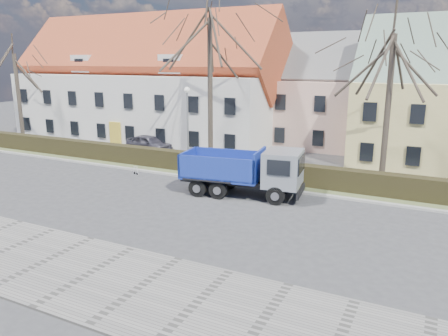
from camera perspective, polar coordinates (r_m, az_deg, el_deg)
The scene contains 14 objects.
ground at distance 24.29m, azimuth -7.15°, elevation -4.24°, with size 120.00×120.00×0.00m, color #3C3C3E.
sidewalk_near at distance 18.36m, azimuth -22.31°, elevation -11.25°, with size 80.00×5.00×0.08m, color gray.
curb_far at distance 28.04m, azimuth -1.94°, elevation -1.53°, with size 80.00×0.30×0.12m, color #9E9C96.
grass_strip at distance 29.41m, azimuth -0.45°, elevation -0.81°, with size 80.00×3.00×0.10m, color #515E34.
hedge at distance 29.09m, azimuth -0.63°, elevation 0.24°, with size 60.00×0.90×1.30m, color black.
building_white at distance 43.77m, azimuth -9.94°, elevation 10.07°, with size 26.80×10.80×9.50m, color silver, non-canonical shape.
building_pink at distance 40.28m, azimuth 13.87°, elevation 8.49°, with size 10.80×8.80×8.00m, color #D7A998, non-canonical shape.
tree_0 at distance 44.64m, azimuth -25.33°, elevation 9.30°, with size 7.20×7.20×9.90m, color #352D25, non-canonical shape.
tree_1 at distance 31.43m, azimuth -1.83°, elevation 11.72°, with size 9.20×9.20×12.65m, color #352D25, non-canonical shape.
tree_2 at distance 27.84m, azimuth 20.73°, elevation 8.86°, with size 8.00×8.00×11.00m, color #352D25, non-canonical shape.
dump_truck at distance 24.76m, azimuth 1.81°, elevation -0.36°, with size 7.11×2.64×2.85m, color navy, non-canonical shape.
streetlight at distance 30.96m, azimuth -4.76°, elevation 5.27°, with size 0.45×0.45×5.80m, color gray, non-canonical shape.
cart_frame at distance 30.19m, azimuth -11.70°, elevation -0.20°, with size 0.68×0.39×0.62m, color silver, non-canonical shape.
parked_car_a at distance 37.34m, azimuth -9.77°, elevation 3.20°, with size 1.69×4.20×1.43m, color #393743.
Camera 1 is at (12.99, -19.10, 7.52)m, focal length 35.00 mm.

